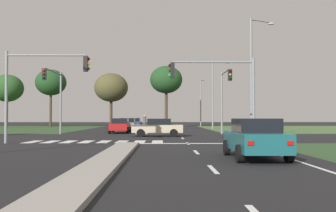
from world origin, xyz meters
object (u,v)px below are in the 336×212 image
at_px(street_lamp_second, 253,71).
at_px(car_teal_third, 255,138).
at_px(treeline_second, 51,83).
at_px(treeline_fourth, 166,80).
at_px(treeline_third, 111,88).
at_px(car_beige_fourth, 158,127).
at_px(treeline_near, 7,88).
at_px(street_lamp_third, 214,90).
at_px(car_grey_near, 128,124).
at_px(pedestrian_at_median, 145,121).
at_px(traffic_signal_near_right, 221,83).
at_px(traffic_signal_far_left, 55,89).
at_px(traffic_signal_near_left, 37,79).
at_px(street_lamp_fourth, 201,100).
at_px(car_red_fifth, 120,125).
at_px(traffic_signal_far_right, 225,90).
at_px(car_blue_second, 135,123).

bearing_deg(street_lamp_second, car_teal_third, -102.67).
height_order(treeline_second, treeline_fourth, treeline_fourth).
bearing_deg(street_lamp_second, treeline_third, 113.18).
relative_size(car_beige_fourth, treeline_near, 0.50).
bearing_deg(car_teal_third, treeline_third, 103.23).
relative_size(car_beige_fourth, street_lamp_third, 0.46).
bearing_deg(car_teal_third, car_grey_near, 103.06).
bearing_deg(treeline_third, treeline_second, 177.92).
bearing_deg(pedestrian_at_median, street_lamp_third, 123.85).
relative_size(car_beige_fourth, traffic_signal_near_right, 0.79).
relative_size(car_beige_fourth, traffic_signal_far_left, 0.72).
bearing_deg(traffic_signal_far_left, pedestrian_at_median, 43.45).
bearing_deg(treeline_third, traffic_signal_near_left, -88.94).
xyz_separation_m(treeline_near, treeline_fourth, (25.56, -2.08, 1.18)).
height_order(street_lamp_second, treeline_near, street_lamp_second).
height_order(street_lamp_fourth, treeline_second, treeline_second).
bearing_deg(car_beige_fourth, street_lamp_second, -112.21).
bearing_deg(traffic_signal_near_right, car_grey_near, 107.95).
bearing_deg(treeline_second, car_grey_near, -51.63).
xyz_separation_m(car_red_fifth, treeline_third, (-4.24, 26.15, 5.72)).
bearing_deg(car_beige_fourth, street_lamp_fourth, -11.07).
xyz_separation_m(traffic_signal_far_right, pedestrian_at_median, (-7.51, 7.00, -2.88)).
bearing_deg(car_red_fifth, street_lamp_second, 138.68).
relative_size(traffic_signal_far_right, street_lamp_third, 0.64).
bearing_deg(street_lamp_third, traffic_signal_near_right, -96.61).
bearing_deg(traffic_signal_far_left, car_red_fifth, 39.87).
height_order(traffic_signal_near_right, traffic_signal_near_left, traffic_signal_near_left).
bearing_deg(street_lamp_third, car_red_fifth, -129.47).
relative_size(street_lamp_third, pedestrian_at_median, 5.35).
relative_size(traffic_signal_near_right, traffic_signal_near_left, 0.95).
bearing_deg(car_beige_fourth, traffic_signal_near_right, -155.62).
relative_size(car_grey_near, treeline_near, 0.50).
bearing_deg(treeline_third, pedestrian_at_median, -74.27).
relative_size(pedestrian_at_median, treeline_third, 0.19).
xyz_separation_m(car_grey_near, car_blue_second, (-0.06, 12.98, -0.01)).
bearing_deg(treeline_third, traffic_signal_near_right, -73.89).
xyz_separation_m(street_lamp_second, treeline_near, (-31.88, 34.26, 1.13)).
bearing_deg(car_red_fifth, traffic_signal_near_left, 77.48).
bearing_deg(pedestrian_at_median, traffic_signal_far_left, -63.29).
relative_size(car_red_fifth, treeline_third, 0.50).
bearing_deg(treeline_near, traffic_signal_near_left, -66.70).
distance_m(car_red_fifth, traffic_signal_far_right, 11.20).
bearing_deg(treeline_third, street_lamp_fourth, 15.08).
bearing_deg(treeline_fourth, car_grey_near, -108.99).
relative_size(car_grey_near, pedestrian_at_median, 2.44).
bearing_deg(car_teal_third, traffic_signal_near_right, 89.68).
height_order(car_teal_third, traffic_signal_far_left, traffic_signal_far_left).
height_order(car_red_fifth, street_lamp_second, street_lamp_second).
bearing_deg(traffic_signal_near_right, treeline_second, 117.70).
xyz_separation_m(street_lamp_fourth, treeline_second, (-25.38, -3.76, 2.66)).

